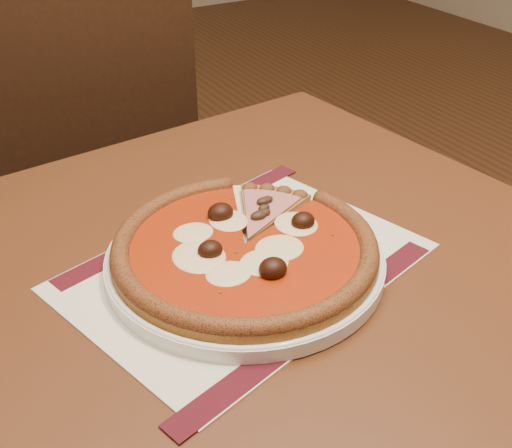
{
  "coord_description": "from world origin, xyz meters",
  "views": [
    {
      "loc": [
        -1.09,
        -1.5,
        1.22
      ],
      "look_at": [
        -0.75,
        -0.9,
        0.78
      ],
      "focal_mm": 45.0,
      "sensor_mm": 36.0,
      "label": 1
    }
  ],
  "objects": [
    {
      "name": "chair_far",
      "position": [
        -0.79,
        -0.2,
        0.55
      ],
      "size": [
        0.46,
        0.46,
        0.97
      ],
      "rotation": [
        0.0,
        0.0,
        3.12
      ],
      "color": "black",
      "rests_on": "ground"
    },
    {
      "name": "table",
      "position": [
        -0.75,
        -0.92,
        0.65
      ],
      "size": [
        0.89,
        0.89,
        0.75
      ],
      "rotation": [
        0.0,
        0.0,
        0.12
      ],
      "color": "#5A2D15",
      "rests_on": "ground"
    },
    {
      "name": "ham_slice",
      "position": [
        -0.71,
        -0.87,
        0.78
      ],
      "size": [
        0.13,
        0.13,
        0.02
      ],
      "rotation": [
        0.0,
        0.0,
        0.76
      ],
      "color": "#A87428",
      "rests_on": "plate"
    },
    {
      "name": "pizza",
      "position": [
        -0.79,
        -0.94,
        0.78
      ],
      "size": [
        0.32,
        0.32,
        0.04
      ],
      "color": "#A87428",
      "rests_on": "plate"
    },
    {
      "name": "placemat",
      "position": [
        -0.79,
        -0.94,
        0.75
      ],
      "size": [
        0.48,
        0.4,
        0.0
      ],
      "primitive_type": "cube",
      "rotation": [
        0.0,
        0.0,
        0.28
      ],
      "color": "white",
      "rests_on": "table"
    },
    {
      "name": "plate",
      "position": [
        -0.79,
        -0.94,
        0.76
      ],
      "size": [
        0.34,
        0.34,
        0.02
      ],
      "primitive_type": "cylinder",
      "color": "white",
      "rests_on": "placemat"
    }
  ]
}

